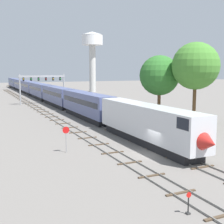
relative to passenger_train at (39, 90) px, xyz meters
name	(u,v)px	position (x,y,z in m)	size (l,w,h in m)	color
ground_plane	(150,154)	(-2.00, -69.28, -2.61)	(400.00, 400.00, 0.00)	slate
track_main	(46,101)	(0.00, -9.28, -2.55)	(2.60, 200.00, 0.16)	slate
track_near	(41,110)	(-5.50, -29.28, -2.55)	(2.60, 160.00, 0.16)	slate
passenger_train	(39,90)	(0.00, 0.00, 0.00)	(3.04, 150.96, 4.80)	silver
signal_gantry	(42,82)	(-2.25, -16.01, 3.23)	(12.10, 0.49, 7.91)	#999BA0
water_tower	(92,46)	(25.88, 20.71, 15.87)	(8.58, 8.58, 24.16)	beige
switch_stand	(188,206)	(-7.10, -82.12, -2.09)	(0.36, 0.24, 1.46)	black
stop_sign	(66,136)	(-10.00, -64.91, -0.74)	(0.76, 0.08, 2.88)	gray
trackside_tree_left	(196,66)	(13.58, -57.46, 6.96)	(7.57, 7.57, 13.39)	brown
trackside_tree_mid	(160,76)	(10.71, -51.54, 5.39)	(6.95, 6.95, 11.51)	brown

